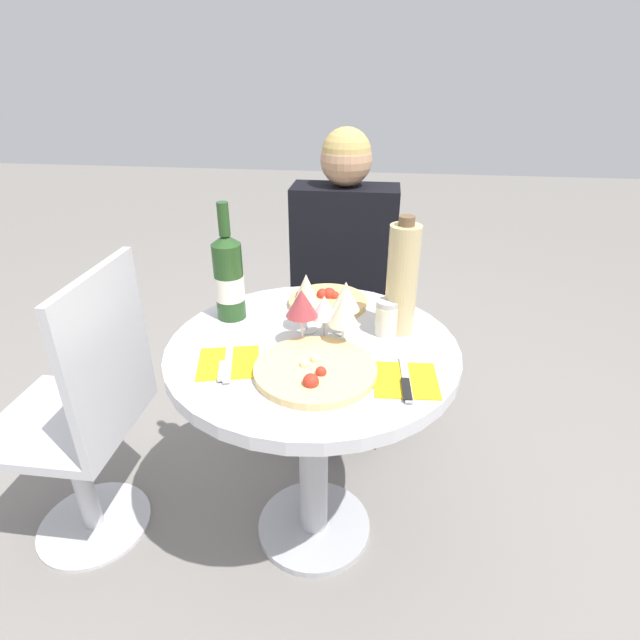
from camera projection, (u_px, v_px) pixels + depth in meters
name	position (u px, v px, depth m)	size (l,w,h in m)	color
ground_plane	(314.00, 528.00, 1.66)	(12.00, 12.00, 0.00)	gray
dining_table	(313.00, 390.00, 1.40)	(0.78, 0.78, 0.71)	#B2B2B7
chair_behind_diner	(344.00, 307.00, 2.13)	(0.40, 0.40, 0.92)	silver
seated_diner	(341.00, 304.00, 1.97)	(0.40, 0.40, 1.18)	black
chair_empty_side	(86.00, 421.00, 1.46)	(0.40, 0.40, 0.92)	silver
pizza_large	(315.00, 370.00, 1.20)	(0.30, 0.30, 0.05)	#E5C17F
pizza_small_far	(327.00, 301.00, 1.54)	(0.24, 0.24, 0.05)	#DBB26B
wine_bottle	(229.00, 277.00, 1.42)	(0.09, 0.09, 0.34)	#23471E
tall_carafe	(402.00, 279.00, 1.33)	(0.08, 0.08, 0.33)	tan
sugar_shaker	(387.00, 318.00, 1.36)	(0.06, 0.06, 0.10)	silver
wine_glass_front_left	(302.00, 303.00, 1.28)	(0.08, 0.08, 0.16)	silver
wine_glass_back_right	(346.00, 297.00, 1.34)	(0.08, 0.08, 0.15)	silver
wine_glass_back_left	(306.00, 290.00, 1.35)	(0.07, 0.07, 0.17)	silver
wine_glass_front_right	(343.00, 311.00, 1.28)	(0.08, 0.08, 0.14)	silver
wine_glass_center	(324.00, 308.00, 1.32)	(0.07, 0.07, 0.13)	silver
place_setting_left	(228.00, 363.00, 1.24)	(0.18, 0.19, 0.01)	gold
place_setting_right	(406.00, 380.00, 1.17)	(0.16, 0.19, 0.01)	gold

